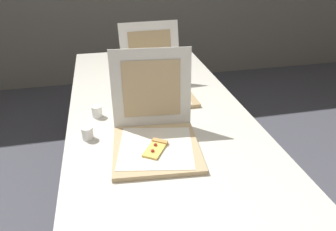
% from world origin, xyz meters
% --- Properties ---
extents(table, '(0.99, 2.31, 0.74)m').
position_xyz_m(table, '(0.00, 0.63, 0.70)').
color(table, silver).
rests_on(table, ground).
extents(pizza_box_front, '(0.43, 0.47, 0.41)m').
position_xyz_m(pizza_box_front, '(-0.08, 0.30, 0.80)').
color(pizza_box_front, tan).
rests_on(pizza_box_front, table).
extents(pizza_box_middle, '(0.41, 0.51, 0.40)m').
position_xyz_m(pizza_box_middle, '(0.04, 0.86, 0.80)').
color(pizza_box_middle, tan).
rests_on(pizza_box_middle, table).
extents(cup_white_mid, '(0.06, 0.06, 0.06)m').
position_xyz_m(cup_white_mid, '(-0.34, 0.64, 0.78)').
color(cup_white_mid, white).
rests_on(cup_white_mid, table).
extents(cup_white_near_center, '(0.06, 0.06, 0.06)m').
position_xyz_m(cup_white_near_center, '(-0.39, 0.43, 0.78)').
color(cup_white_near_center, white).
rests_on(cup_white_near_center, table).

